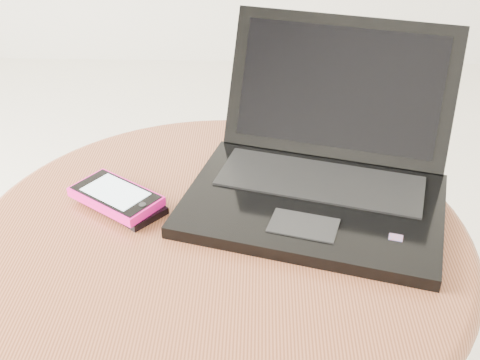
{
  "coord_description": "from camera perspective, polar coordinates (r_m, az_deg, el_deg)",
  "views": [
    {
      "loc": [
        0.15,
        -0.67,
        1.05
      ],
      "look_at": [
        0.13,
        0.03,
        0.61
      ],
      "focal_mm": 46.22,
      "sensor_mm": 36.0,
      "label": 1
    }
  ],
  "objects": [
    {
      "name": "table",
      "position": [
        0.91,
        -1.78,
        -10.58
      ],
      "size": [
        0.69,
        0.69,
        0.55
      ],
      "color": "#4F240F",
      "rests_on": "ground"
    },
    {
      "name": "phone_black",
      "position": [
        0.9,
        -10.53,
        -2.14
      ],
      "size": [
        0.13,
        0.12,
        0.01
      ],
      "color": "black",
      "rests_on": "table"
    },
    {
      "name": "laptop",
      "position": [
        0.9,
        7.49,
        1.04
      ],
      "size": [
        0.43,
        0.42,
        0.22
      ],
      "color": "black",
      "rests_on": "table"
    },
    {
      "name": "phone_pink",
      "position": [
        0.89,
        -11.38,
        -1.46
      ],
      "size": [
        0.14,
        0.13,
        0.02
      ],
      "color": "#F5128C",
      "rests_on": "phone_black"
    }
  ]
}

